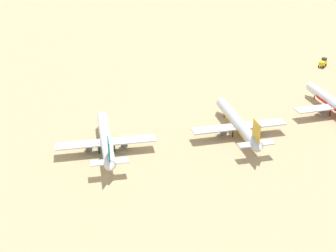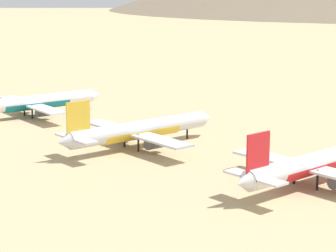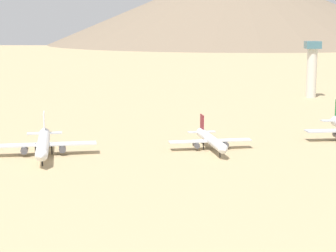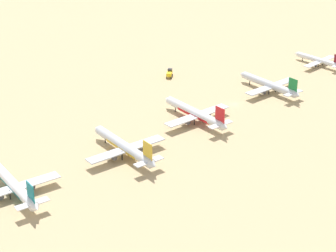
{
  "view_description": "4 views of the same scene",
  "coord_description": "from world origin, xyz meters",
  "views": [
    {
      "loc": [
        -159.62,
        112.16,
        78.24
      ],
      "look_at": [
        -15.65,
        90.5,
        4.34
      ],
      "focal_mm": 51.2,
      "sensor_mm": 36.0,
      "label": 1
    },
    {
      "loc": [
        -91.03,
        -53.44,
        34.88
      ],
      "look_at": [
        -7.2,
        68.84,
        3.23
      ],
      "focal_mm": 71.12,
      "sensor_mm": 36.0,
      "label": 2
    },
    {
      "loc": [
        186.33,
        -78.38,
        35.85
      ],
      "look_at": [
        16.99,
        -80.17,
        7.0
      ],
      "focal_mm": 64.57,
      "sensor_mm": 36.0,
      "label": 3
    },
    {
      "loc": [
        -212.14,
        170.89,
        118.45
      ],
      "look_at": [
        -12.16,
        43.47,
        5.12
      ],
      "focal_mm": 69.88,
      "sensor_mm": 36.0,
      "label": 4
    }
  ],
  "objects": [
    {
      "name": "control_tower",
      "position": [
        -108.08,
        -11.51,
        15.37
      ],
      "size": [
        7.2,
        7.2,
        27.39
      ],
      "color": "beige",
      "rests_on": "ground"
    },
    {
      "name": "parked_jet_1",
      "position": [
        25.12,
        -114.18,
        3.44
      ],
      "size": [
        35.69,
        29.22,
        10.34
      ],
      "color": "silver",
      "rests_on": "ground"
    },
    {
      "name": "parked_jet_2",
      "position": [
        16.52,
        -67.9,
        2.89
      ],
      "size": [
        29.65,
        24.29,
        8.6
      ],
      "color": "silver",
      "rests_on": "ground"
    },
    {
      "name": "desert_hill_4",
      "position": [
        -882.61,
        28.77,
        68.69
      ],
      "size": [
        651.67,
        651.67,
        137.38
      ],
      "primitive_type": "cone",
      "color": "#7A6854",
      "rests_on": "ground"
    }
  ]
}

